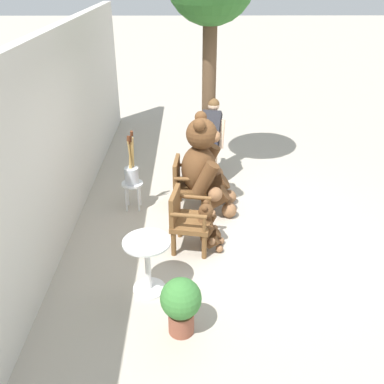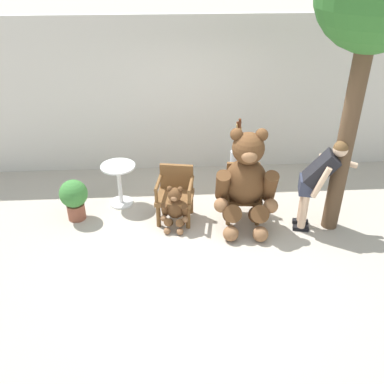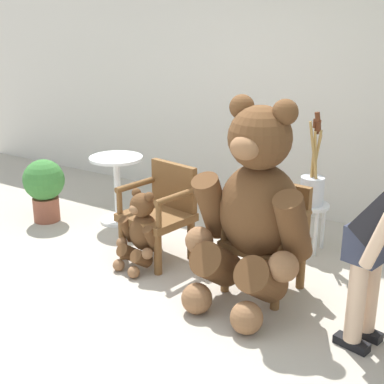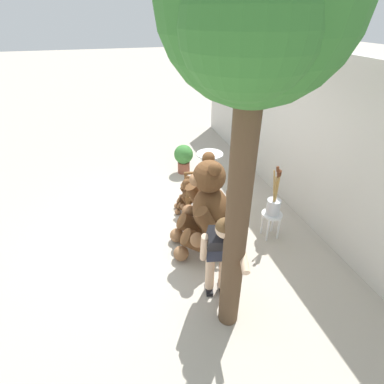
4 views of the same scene
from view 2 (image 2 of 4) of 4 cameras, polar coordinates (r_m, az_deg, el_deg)
ground_plane at (r=6.46m, az=2.66°, el=-6.20°), size 60.00×60.00×0.00m
back_wall at (r=7.93m, az=1.15°, el=12.69°), size 10.00×0.16×2.80m
wooden_chair_left at (r=6.67m, az=-2.23°, el=-0.05°), size 0.64×0.61×0.86m
wooden_chair_right at (r=6.76m, az=6.80°, el=0.23°), size 0.60×0.57×0.86m
teddy_bear_large at (r=6.38m, az=7.24°, el=1.42°), size 0.96×0.93×1.59m
teddy_bear_small at (r=6.49m, az=-2.30°, el=-2.18°), size 0.44×0.43×0.71m
person_visitor at (r=6.46m, az=16.47°, el=1.89°), size 0.88×0.49×1.48m
white_stool at (r=7.57m, az=5.85°, el=2.95°), size 0.34×0.34×0.46m
brush_bucket at (r=7.43m, az=5.98°, el=4.98°), size 0.22×0.22×0.87m
round_side_table at (r=7.12m, az=-9.68°, el=1.56°), size 0.56×0.56×0.72m
patio_tree at (r=5.90m, az=23.87°, el=22.28°), size 1.50×1.43×4.07m
potted_plant at (r=6.92m, az=-15.46°, el=-0.66°), size 0.44×0.44×0.68m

